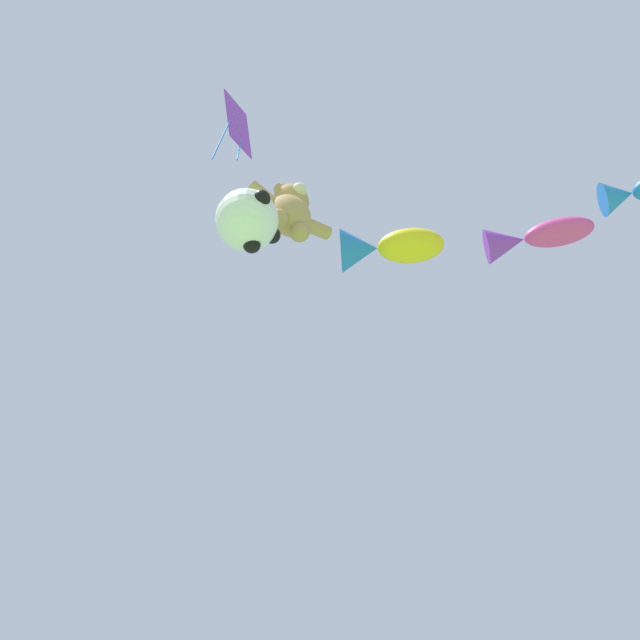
# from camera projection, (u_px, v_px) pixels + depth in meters

# --- Properties ---
(teddy_bear_kite) EXTENTS (1.70, 0.75, 1.73)m
(teddy_bear_kite) POSITION_uv_depth(u_px,v_px,m) (290.00, 211.00, 12.59)
(teddy_bear_kite) COLOR tan
(soccer_ball_kite) EXTENTS (1.12, 1.12, 1.03)m
(soccer_ball_kite) POSITION_uv_depth(u_px,v_px,m) (247.00, 221.00, 11.40)
(soccer_ball_kite) COLOR white
(fish_kite_goldfin) EXTENTS (2.25, 2.01, 0.95)m
(fish_kite_goldfin) POSITION_uv_depth(u_px,v_px,m) (385.00, 248.00, 15.01)
(fish_kite_goldfin) COLOR yellow
(fish_kite_magenta) EXTENTS (1.91, 1.95, 0.71)m
(fish_kite_magenta) POSITION_uv_depth(u_px,v_px,m) (532.00, 238.00, 13.93)
(fish_kite_magenta) COLOR #E53F9E
(fish_kite_cobalt) EXTENTS (1.56, 1.64, 0.70)m
(fish_kite_cobalt) POSITION_uv_depth(u_px,v_px,m) (639.00, 191.00, 13.97)
(fish_kite_cobalt) COLOR blue
(diamond_kite) EXTENTS (1.22, 0.96, 3.31)m
(diamond_kite) POSITION_uv_depth(u_px,v_px,m) (237.00, 127.00, 14.68)
(diamond_kite) COLOR purple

